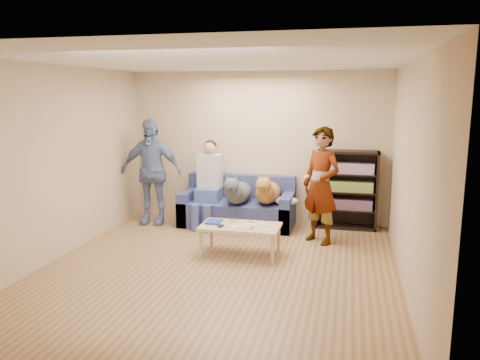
% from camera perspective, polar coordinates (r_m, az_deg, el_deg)
% --- Properties ---
extents(ground, '(5.00, 5.00, 0.00)m').
position_cam_1_polar(ground, '(6.10, -2.64, -10.84)').
color(ground, olive).
rests_on(ground, ground).
extents(ceiling, '(5.00, 5.00, 0.00)m').
position_cam_1_polar(ceiling, '(5.70, -2.87, 14.33)').
color(ceiling, white).
rests_on(ceiling, ground).
extents(wall_back, '(4.50, 0.00, 4.50)m').
position_cam_1_polar(wall_back, '(8.17, 2.11, 4.04)').
color(wall_back, tan).
rests_on(wall_back, ground).
extents(wall_front, '(4.50, 0.00, 4.50)m').
position_cam_1_polar(wall_front, '(3.48, -14.24, -5.16)').
color(wall_front, tan).
rests_on(wall_front, ground).
extents(wall_left, '(0.00, 5.00, 5.00)m').
position_cam_1_polar(wall_left, '(6.73, -21.51, 1.92)').
color(wall_left, tan).
rests_on(wall_left, ground).
extents(wall_right, '(0.00, 5.00, 5.00)m').
position_cam_1_polar(wall_right, '(5.58, 20.06, 0.38)').
color(wall_right, tan).
rests_on(wall_right, ground).
extents(blanket, '(0.39, 0.33, 0.13)m').
position_cam_1_polar(blanket, '(7.66, 5.70, -2.55)').
color(blanket, '#A1A2A6').
rests_on(blanket, sofa).
extents(person_standing_right, '(0.76, 0.71, 1.75)m').
position_cam_1_polar(person_standing_right, '(7.03, 9.85, -0.68)').
color(person_standing_right, gray).
rests_on(person_standing_right, ground).
extents(person_standing_left, '(1.09, 0.52, 1.81)m').
position_cam_1_polar(person_standing_left, '(8.13, -10.80, 1.01)').
color(person_standing_left, '#6F83B2').
rests_on(person_standing_left, ground).
extents(held_controller, '(0.07, 0.12, 0.03)m').
position_cam_1_polar(held_controller, '(6.82, 8.11, 0.41)').
color(held_controller, white).
rests_on(held_controller, person_standing_right).
extents(notebook_blue, '(0.20, 0.26, 0.03)m').
position_cam_1_polar(notebook_blue, '(6.65, -3.23, -5.09)').
color(notebook_blue, navy).
rests_on(notebook_blue, coffee_table).
extents(papers, '(0.26, 0.20, 0.02)m').
position_cam_1_polar(papers, '(6.40, 0.27, -5.74)').
color(papers, white).
rests_on(papers, coffee_table).
extents(magazine, '(0.22, 0.17, 0.01)m').
position_cam_1_polar(magazine, '(6.41, 0.58, -5.59)').
color(magazine, '#BAB295').
rests_on(magazine, coffee_table).
extents(camera_silver, '(0.11, 0.06, 0.05)m').
position_cam_1_polar(camera_silver, '(6.64, -0.73, -4.98)').
color(camera_silver, '#B8B8BD').
rests_on(camera_silver, coffee_table).
extents(controller_a, '(0.04, 0.13, 0.03)m').
position_cam_1_polar(controller_a, '(6.55, 2.64, -5.32)').
color(controller_a, white).
rests_on(controller_a, coffee_table).
extents(controller_b, '(0.09, 0.06, 0.03)m').
position_cam_1_polar(controller_b, '(6.46, 3.21, -5.55)').
color(controller_b, white).
rests_on(controller_b, coffee_table).
extents(headphone_cup_a, '(0.07, 0.07, 0.02)m').
position_cam_1_polar(headphone_cup_a, '(6.45, 1.74, -5.61)').
color(headphone_cup_a, white).
rests_on(headphone_cup_a, coffee_table).
extents(headphone_cup_b, '(0.07, 0.07, 0.02)m').
position_cam_1_polar(headphone_cup_b, '(6.52, 1.88, -5.42)').
color(headphone_cup_b, white).
rests_on(headphone_cup_b, coffee_table).
extents(pen_orange, '(0.13, 0.06, 0.01)m').
position_cam_1_polar(pen_orange, '(6.37, -0.47, -5.88)').
color(pen_orange, '#D05C1D').
rests_on(pen_orange, coffee_table).
extents(pen_black, '(0.13, 0.08, 0.01)m').
position_cam_1_polar(pen_black, '(6.65, 1.41, -5.15)').
color(pen_black, black).
rests_on(pen_black, coffee_table).
extents(wallet, '(0.07, 0.12, 0.02)m').
position_cam_1_polar(wallet, '(6.46, -2.37, -5.61)').
color(wallet, black).
rests_on(wallet, coffee_table).
extents(sofa, '(1.90, 0.85, 0.82)m').
position_cam_1_polar(sofa, '(8.01, -0.26, -3.50)').
color(sofa, '#515B93').
rests_on(sofa, ground).
extents(person_seated, '(0.40, 0.73, 1.47)m').
position_cam_1_polar(person_seated, '(7.91, -3.88, -0.05)').
color(person_seated, '#455F99').
rests_on(person_seated, sofa).
extents(dog_gray, '(0.40, 1.24, 0.58)m').
position_cam_1_polar(dog_gray, '(7.68, -0.33, -1.44)').
color(dog_gray, '#484B51').
rests_on(dog_gray, sofa).
extents(dog_tan, '(0.40, 1.16, 0.58)m').
position_cam_1_polar(dog_tan, '(7.70, 3.35, -1.42)').
color(dog_tan, '#C68D3C').
rests_on(dog_tan, sofa).
extents(coffee_table, '(1.10, 0.60, 0.42)m').
position_cam_1_polar(coffee_table, '(6.52, 0.04, -5.93)').
color(coffee_table, '#D4B383').
rests_on(coffee_table, ground).
extents(bookshelf, '(1.00, 0.34, 1.30)m').
position_cam_1_polar(bookshelf, '(7.94, 12.87, -0.94)').
color(bookshelf, black).
rests_on(bookshelf, ground).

